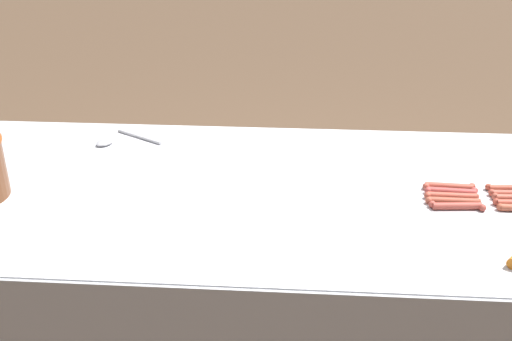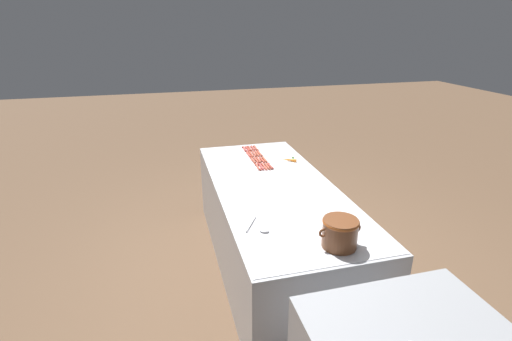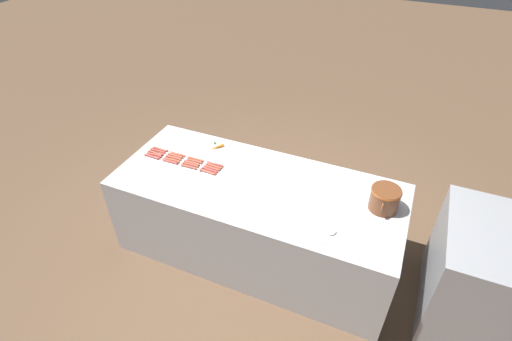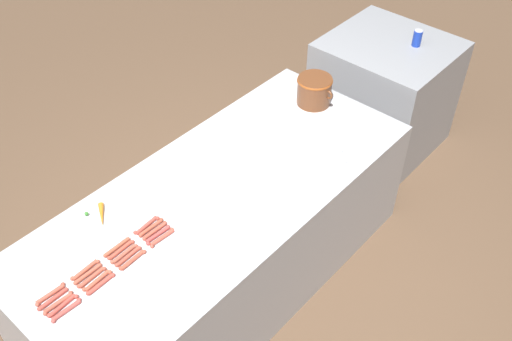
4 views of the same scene
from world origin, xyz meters
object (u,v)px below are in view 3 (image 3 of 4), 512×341
hot_dog_19 (208,172)px  carrot (216,147)px  back_cabinet (490,279)px  hot_dog_6 (194,161)px  hot_dog_17 (170,161)px  bean_pot (385,198)px  hot_dog_14 (191,165)px  serving_spoon (327,233)px  hot_dog_0 (160,149)px  hot_dog_9 (174,158)px  hot_dog_18 (189,167)px  hot_dog_4 (158,151)px  hot_dog_8 (156,153)px  hot_dog_1 (178,154)px  hot_dog_3 (215,164)px  hot_dog_16 (152,157)px  hot_dog_11 (212,168)px  hot_dog_12 (154,155)px  hot_dog_10 (192,163)px  hot_dog_2 (196,159)px  hot_dog_5 (175,156)px  hot_dog_15 (209,170)px  hot_dog_13 (172,160)px

hot_dog_19 → carrot: size_ratio=1.04×
back_cabinet → hot_dog_6: bearing=-89.9°
hot_dog_17 → bean_pot: 1.89m
hot_dog_14 → serving_spoon: 1.40m
hot_dog_0 → hot_dog_9: same height
hot_dog_18 → serving_spoon: bearing=77.7°
hot_dog_14 → hot_dog_17: size_ratio=1.00×
hot_dog_4 → hot_dog_8: bearing=6.2°
hot_dog_1 → hot_dog_17: bearing=-0.9°
hot_dog_3 → hot_dog_18: size_ratio=1.00×
hot_dog_3 → hot_dog_6: (0.03, -0.20, 0.00)m
hot_dog_19 → bean_pot: size_ratio=0.57×
hot_dog_9 → serving_spoon: size_ratio=0.67×
hot_dog_6 → hot_dog_16: (0.10, -0.40, 0.00)m
hot_dog_9 → hot_dog_16: size_ratio=1.00×
hot_dog_8 → hot_dog_11: (-0.00, 0.60, 0.00)m
back_cabinet → hot_dog_17: size_ratio=5.51×
hot_dog_12 → hot_dog_17: 0.20m
hot_dog_1 → carrot: size_ratio=1.05×
hot_dog_0 → hot_dog_10: same height
hot_dog_1 → bean_pot: size_ratio=0.57×
hot_dog_1 → hot_dog_9: same height
hot_dog_4 → hot_dog_3: bearing=92.8°
hot_dog_3 → serving_spoon: hot_dog_3 is taller
hot_dog_4 → hot_dog_14: bearing=80.8°
hot_dog_1 → hot_dog_2: size_ratio=1.00×
hot_dog_10 → carrot: (-0.30, 0.08, 0.00)m
hot_dog_12 → hot_dog_14: size_ratio=1.00×
hot_dog_5 → hot_dog_8: 0.20m
hot_dog_3 → hot_dog_15: 0.10m
hot_dog_6 → hot_dog_10: bearing=-10.4°
hot_dog_0 → hot_dog_1: bearing=88.6°
hot_dog_2 → hot_dog_3: size_ratio=1.00×
hot_dog_4 → hot_dog_2: bearing=93.9°
hot_dog_3 → hot_dog_14: bearing=-64.9°
hot_dog_2 → hot_dog_6: 0.03m
hot_dog_12 → bean_pot: bean_pot is taller
hot_dog_19 → serving_spoon: hot_dog_19 is taller
hot_dog_16 → hot_dog_17: bearing=90.4°
hot_dog_12 → hot_dog_14: (-0.00, 0.39, 0.00)m
hot_dog_1 → hot_dog_18: 0.23m
hot_dog_14 → bean_pot: bean_pot is taller
hot_dog_3 → hot_dog_13: same height
hot_dog_9 → hot_dog_16: (0.07, -0.19, 0.00)m
hot_dog_4 → hot_dog_10: 0.40m
back_cabinet → hot_dog_11: 2.42m
hot_dog_15 → carrot: carrot is taller
hot_dog_14 → hot_dog_3: bearing=115.1°
hot_dog_2 → hot_dog_19: size_ratio=1.00×
back_cabinet → hot_dog_13: back_cabinet is taller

